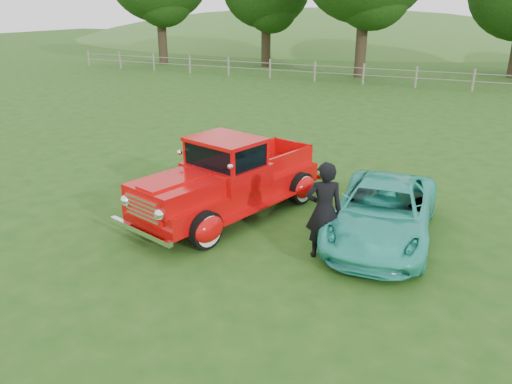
% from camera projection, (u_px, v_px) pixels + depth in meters
% --- Properties ---
extents(ground, '(140.00, 140.00, 0.00)m').
position_uv_depth(ground, '(236.00, 249.00, 9.67)').
color(ground, '#1E4813').
rests_on(ground, ground).
extents(distant_hills, '(116.00, 60.00, 18.00)m').
position_uv_depth(distant_hills, '(424.00, 80.00, 63.18)').
color(distant_hills, '#366726').
rests_on(distant_hills, ground).
extents(fence_line, '(48.00, 0.12, 1.20)m').
position_uv_depth(fence_line, '(416.00, 77.00, 28.06)').
color(fence_line, gray).
rests_on(fence_line, ground).
extents(red_pickup, '(3.17, 5.27, 1.78)m').
position_uv_depth(red_pickup, '(228.00, 180.00, 11.04)').
color(red_pickup, black).
rests_on(red_pickup, ground).
extents(teal_sedan, '(2.18, 4.25, 1.15)m').
position_uv_depth(teal_sedan, '(383.00, 212.00, 9.96)').
color(teal_sedan, '#2DB5A0').
rests_on(teal_sedan, ground).
extents(man, '(0.81, 0.71, 1.86)m').
position_uv_depth(man, '(324.00, 210.00, 9.10)').
color(man, black).
rests_on(man, ground).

